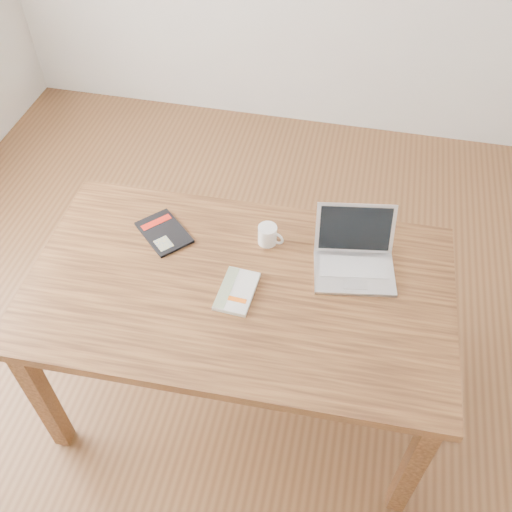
% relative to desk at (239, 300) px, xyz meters
% --- Properties ---
extents(room, '(4.04, 4.04, 2.70)m').
position_rel_desk_xyz_m(room, '(-0.09, 0.14, 0.69)').
color(room, '#56361D').
rests_on(room, ground).
extents(desk, '(1.54, 0.91, 0.75)m').
position_rel_desk_xyz_m(desk, '(0.00, 0.00, 0.00)').
color(desk, '#523118').
rests_on(desk, ground).
extents(white_guidebook, '(0.13, 0.20, 0.02)m').
position_rel_desk_xyz_m(white_guidebook, '(0.00, -0.04, 0.10)').
color(white_guidebook, silver).
rests_on(white_guidebook, desk).
extents(black_guidebook, '(0.26, 0.25, 0.01)m').
position_rel_desk_xyz_m(black_guidebook, '(-0.34, 0.19, 0.10)').
color(black_guidebook, black).
rests_on(black_guidebook, desk).
extents(laptop, '(0.33, 0.31, 0.19)m').
position_rel_desk_xyz_m(laptop, '(0.39, 0.19, 0.13)').
color(laptop, silver).
rests_on(laptop, desk).
extents(coffee_mug, '(0.10, 0.07, 0.08)m').
position_rel_desk_xyz_m(coffee_mug, '(0.06, 0.23, 0.13)').
color(coffee_mug, white).
rests_on(coffee_mug, desk).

